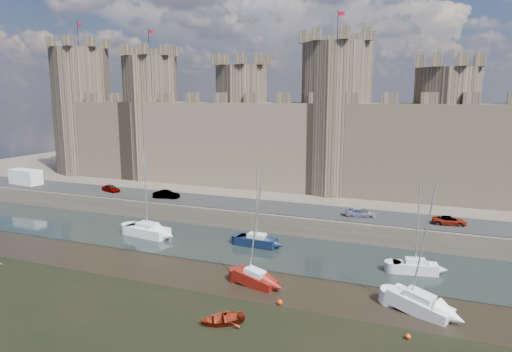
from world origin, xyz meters
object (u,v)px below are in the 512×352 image
object	(u,v)px
car_2	(360,213)
car_3	(449,221)
car_1	(166,195)
van	(26,177)
sailboat_5	(419,304)
car_0	(111,188)
sailboat_4	(255,278)
sailboat_2	(415,266)
sailboat_1	(257,240)
sailboat_0	(147,230)

from	to	relation	value
car_2	car_3	distance (m)	10.39
car_1	van	xyz separation A→B (m)	(-28.40, 0.33, 0.67)
car_1	sailboat_5	distance (m)	41.13
car_0	sailboat_4	bearing A→B (deg)	-103.34
van	car_2	bearing A→B (deg)	6.54
sailboat_5	van	bearing A→B (deg)	-173.77
car_2	sailboat_2	distance (m)	12.81
car_0	sailboat_2	world-z (taller)	sailboat_2
car_3	sailboat_5	world-z (taller)	sailboat_5
car_1	sailboat_4	bearing A→B (deg)	-140.30
car_1	sailboat_1	world-z (taller)	sailboat_1
car_1	car_2	distance (m)	28.52
car_3	sailboat_5	xyz separation A→B (m)	(-2.48, -19.39, -2.25)
car_0	sailboat_0	bearing A→B (deg)	-109.15
car_0	sailboat_4	xyz separation A→B (m)	(32.55, -19.68, -2.37)
sailboat_2	sailboat_4	bearing A→B (deg)	-158.09
sailboat_0	sailboat_1	distance (m)	14.41
car_2	sailboat_4	bearing A→B (deg)	149.95
car_3	sailboat_5	size ratio (longest dim) A/B	0.35
sailboat_2	sailboat_5	size ratio (longest dim) A/B	0.84
car_3	van	distance (m)	67.31
sailboat_1	sailboat_5	distance (m)	21.35
van	sailboat_1	xyz separation A→B (m)	(46.24, -8.78, -3.04)
van	sailboat_4	distance (m)	53.85
car_3	car_0	bearing A→B (deg)	84.29
car_2	car_1	bearing A→B (deg)	79.65
car_3	sailboat_1	xyz separation A→B (m)	(-21.06, -8.89, -2.27)
car_1	sailboat_0	distance (m)	10.83
car_0	car_1	distance (m)	10.78
car_2	sailboat_5	bearing A→B (deg)	-168.12
car_2	car_3	world-z (taller)	car_2
car_3	sailboat_0	bearing A→B (deg)	101.07
van	sailboat_0	world-z (taller)	sailboat_0
sailboat_1	sailboat_5	xyz separation A→B (m)	(18.58, -10.50, 0.02)
sailboat_2	sailboat_5	distance (m)	8.74
sailboat_0	sailboat_2	world-z (taller)	sailboat_0
car_0	car_3	size ratio (longest dim) A/B	0.92
car_0	sailboat_2	distance (m)	47.78
sailboat_1	car_0	bearing A→B (deg)	165.91
car_1	sailboat_5	xyz separation A→B (m)	(36.43, -18.95, -2.35)
car_0	car_3	distance (m)	49.66
car_2	sailboat_0	size ratio (longest dim) A/B	0.35
car_0	sailboat_1	distance (m)	30.13
car_0	sailboat_2	size ratio (longest dim) A/B	0.38
car_0	car_2	world-z (taller)	car_0
sailboat_2	sailboat_5	world-z (taller)	sailboat_5
sailboat_1	sailboat_2	size ratio (longest dim) A/B	1.02
car_0	sailboat_4	size ratio (longest dim) A/B	0.36
car_3	car_1	bearing A→B (deg)	85.31
car_2	sailboat_5	distance (m)	20.78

